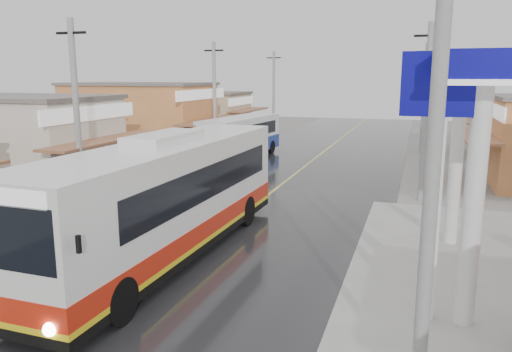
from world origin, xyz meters
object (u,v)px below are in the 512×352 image
(second_bus, at_px, (240,137))
(tricycle_near, at_px, (58,193))
(tricycle_far, at_px, (54,181))
(coach_bus, at_px, (168,198))
(cyclist, at_px, (47,239))

(second_bus, distance_m, tricycle_near, 15.92)
(tricycle_near, xyz_separation_m, tricycle_far, (-1.73, 1.87, 0.06))
(coach_bus, height_order, second_bus, coach_bus)
(coach_bus, xyz_separation_m, second_bus, (-4.35, 18.75, -0.35))
(second_bus, xyz_separation_m, tricycle_far, (-4.14, -13.86, -0.62))
(second_bus, relative_size, tricycle_far, 3.95)
(second_bus, height_order, tricycle_far, second_bus)
(cyclist, bearing_deg, second_bus, 105.23)
(coach_bus, distance_m, cyclist, 3.99)
(coach_bus, distance_m, tricycle_near, 7.48)
(tricycle_far, bearing_deg, second_bus, 78.31)
(coach_bus, height_order, tricycle_near, coach_bus)
(second_bus, height_order, tricycle_near, second_bus)
(coach_bus, height_order, tricycle_far, coach_bus)
(second_bus, xyz_separation_m, cyclist, (0.86, -20.26, -0.87))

